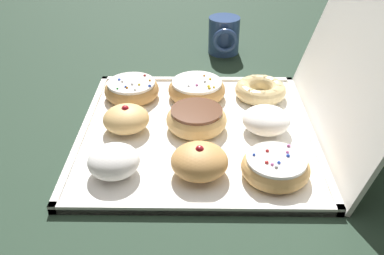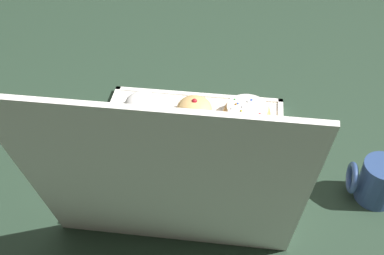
{
  "view_description": "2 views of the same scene",
  "coord_description": "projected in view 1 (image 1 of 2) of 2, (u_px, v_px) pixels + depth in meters",
  "views": [
    {
      "loc": [
        0.67,
        -0.0,
        0.44
      ],
      "look_at": [
        0.02,
        -0.01,
        0.03
      ],
      "focal_mm": 40.35,
      "sensor_mm": 36.0,
      "label": 1
    },
    {
      "loc": [
        -0.1,
        0.74,
        0.76
      ],
      "look_at": [
        -0.0,
        -0.05,
        0.04
      ],
      "focal_mm": 44.44,
      "sensor_mm": 36.0,
      "label": 2
    }
  ],
  "objects": [
    {
      "name": "donut_box",
      "position": [
        197.0,
        132.0,
        0.8
      ],
      "size": [
        0.43,
        0.43,
        0.01
      ],
      "color": "white",
      "rests_on": "ground"
    },
    {
      "name": "sprinkle_donut_0",
      "position": [
        133.0,
        89.0,
        0.9
      ],
      "size": [
        0.11,
        0.11,
        0.04
      ],
      "color": "tan",
      "rests_on": "donut_box"
    },
    {
      "name": "chocolate_frosted_donut_4",
      "position": [
        198.0,
        119.0,
        0.79
      ],
      "size": [
        0.11,
        0.11,
        0.04
      ],
      "color": "#E5B770",
      "rests_on": "donut_box"
    },
    {
      "name": "sprinkle_donut_3",
      "position": [
        199.0,
        89.0,
        0.9
      ],
      "size": [
        0.12,
        0.12,
        0.04
      ],
      "color": "tan",
      "rests_on": "donut_box"
    },
    {
      "name": "sprinkle_donut_8",
      "position": [
        277.0,
        167.0,
        0.68
      ],
      "size": [
        0.11,
        0.11,
        0.04
      ],
      "color": "tan",
      "rests_on": "donut_box"
    },
    {
      "name": "coffee_mug",
      "position": [
        225.0,
        35.0,
        1.11
      ],
      "size": [
        0.1,
        0.08,
        0.09
      ],
      "color": "navy",
      "rests_on": "ground"
    },
    {
      "name": "jelly_filled_donut_1",
      "position": [
        127.0,
        120.0,
        0.79
      ],
      "size": [
        0.08,
        0.08,
        0.05
      ],
      "color": "#E5B770",
      "rests_on": "donut_box"
    },
    {
      "name": "powdered_filled_donut_7",
      "position": [
        267.0,
        120.0,
        0.79
      ],
      "size": [
        0.09,
        0.09,
        0.04
      ],
      "color": "white",
      "rests_on": "donut_box"
    },
    {
      "name": "box_lid_open",
      "position": [
        372.0,
        26.0,
        0.69
      ],
      "size": [
        0.43,
        0.13,
        0.42
      ],
      "primitive_type": "cube",
      "rotation": [
        1.29,
        0.0,
        0.0
      ],
      "color": "white",
      "rests_on": "ground"
    },
    {
      "name": "powdered_filled_donut_2",
      "position": [
        115.0,
        161.0,
        0.68
      ],
      "size": [
        0.08,
        0.08,
        0.05
      ],
      "color": "white",
      "rests_on": "donut_box"
    },
    {
      "name": "cruller_donut_6",
      "position": [
        261.0,
        90.0,
        0.9
      ],
      "size": [
        0.11,
        0.11,
        0.03
      ],
      "color": "#EACC8C",
      "rests_on": "donut_box"
    },
    {
      "name": "ground_plane",
      "position": [
        197.0,
        134.0,
        0.81
      ],
      "size": [
        3.0,
        3.0,
        0.0
      ],
      "primitive_type": "plane",
      "color": "#233828"
    },
    {
      "name": "jelly_filled_donut_5",
      "position": [
        201.0,
        161.0,
        0.68
      ],
      "size": [
        0.09,
        0.09,
        0.05
      ],
      "color": "tan",
      "rests_on": "donut_box"
    }
  ]
}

